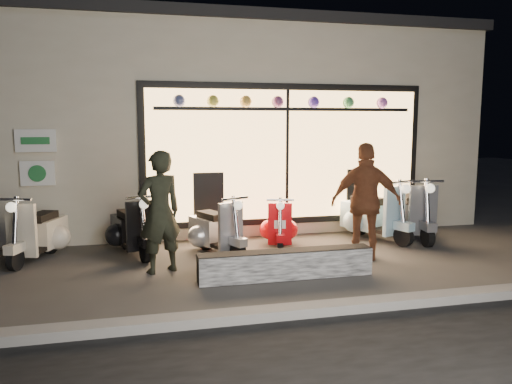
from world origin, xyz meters
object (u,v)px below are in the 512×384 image
scooter_silver (213,230)px  man (160,212)px  woman (366,202)px  scooter_red (279,226)px  graffiti_barrier (286,264)px

scooter_silver → man: 1.37m
scooter_silver → man: man is taller
man → woman: size_ratio=0.96×
scooter_red → man: bearing=-137.5°
scooter_red → man: size_ratio=0.70×
graffiti_barrier → scooter_red: size_ratio=1.98×
man → scooter_silver: bearing=-157.0°
graffiti_barrier → woman: size_ratio=1.33×
graffiti_barrier → scooter_silver: size_ratio=1.86×
scooter_red → scooter_silver: bearing=-155.4°
graffiti_barrier → man: size_ratio=1.39×
graffiti_barrier → scooter_red: bearing=76.9°
scooter_red → graffiti_barrier: bearing=-88.8°
scooter_red → woman: (1.07, -1.17, 0.57)m
scooter_silver → scooter_red: 1.22m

